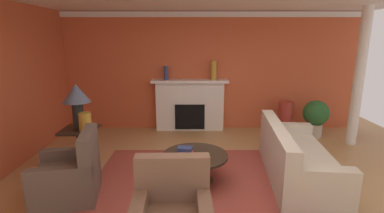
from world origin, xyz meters
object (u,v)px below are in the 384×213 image
sofa (296,161)px  table_lamp (77,98)px  side_table (82,145)px  vase_mantel_right (214,71)px  coffee_table (196,161)px  fireplace (191,106)px  vase_mantel_left (167,73)px  armchair_near_window (71,177)px  potted_plant (317,116)px  vase_on_side_table (86,122)px  vase_tall_corner (286,118)px

sofa → table_lamp: size_ratio=2.90×
side_table → vase_mantel_right: vase_mantel_right is taller
coffee_table → vase_mantel_right: bearing=80.0°
table_lamp → coffee_table: bearing=-14.5°
fireplace → vase_mantel_left: (-0.55, -0.05, 0.81)m
side_table → vase_mantel_left: size_ratio=2.16×
armchair_near_window → potted_plant: armchair_near_window is taller
fireplace → vase_mantel_right: 1.03m
armchair_near_window → side_table: (-0.20, 0.95, 0.09)m
side_table → coffee_table: bearing=-14.5°
vase_mantel_left → sofa: bearing=-48.0°
armchair_near_window → vase_mantel_left: bearing=70.4°
vase_mantel_right → vase_on_side_table: bearing=-135.3°
sofa → side_table: bearing=173.7°
side_table → potted_plant: (4.63, 1.60, 0.09)m
coffee_table → fireplace: bearing=92.2°
fireplace → table_lamp: 2.87m
vase_tall_corner → vase_on_side_table: bearing=-153.4°
potted_plant → vase_mantel_left: bearing=171.9°
side_table → vase_tall_corner: size_ratio=0.92×
fireplace → side_table: bearing=-130.6°
armchair_near_window → vase_mantel_right: bearing=54.3°
armchair_near_window → potted_plant: 5.12m
armchair_near_window → vase_mantel_right: size_ratio=2.16×
table_lamp → potted_plant: size_ratio=0.90×
potted_plant → armchair_near_window: bearing=-150.1°
armchair_near_window → vase_on_side_table: (-0.05, 0.83, 0.54)m
coffee_table → vase_tall_corner: size_ratio=1.32×
coffee_table → vase_on_side_table: size_ratio=3.30×
coffee_table → vase_mantel_right: vase_mantel_right is taller
armchair_near_window → vase_tall_corner: bearing=35.9°
vase_on_side_table → potted_plant: size_ratio=0.36×
table_lamp → vase_mantel_left: (1.27, 2.08, 0.16)m
side_table → vase_on_side_table: vase_on_side_table is taller
vase_on_side_table → side_table: bearing=141.3°
coffee_table → vase_mantel_left: size_ratio=3.08×
side_table → table_lamp: (0.00, 0.00, 0.82)m
fireplace → table_lamp: bearing=-130.6°
side_table → potted_plant: bearing=19.1°
fireplace → sofa: bearing=-56.4°
coffee_table → sofa: bearing=3.9°
side_table → vase_mantel_left: (1.27, 2.08, 0.98)m
armchair_near_window → vase_on_side_table: 1.00m
side_table → vase_tall_corner: (4.03, 1.83, -0.02)m
coffee_table → potted_plant: bearing=37.7°
fireplace → vase_tall_corner: bearing=-7.7°
coffee_table → vase_on_side_table: (-1.77, 0.37, 0.52)m
fireplace → armchair_near_window: fireplace is taller
vase_mantel_right → vase_on_side_table: size_ratio=1.45×
vase_on_side_table → fireplace: bearing=53.3°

